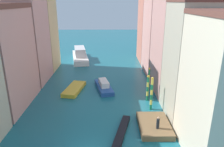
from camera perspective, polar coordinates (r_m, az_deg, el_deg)
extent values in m
plane|color=#196070|center=(44.97, -3.53, -0.67)|extent=(154.00, 154.00, 0.00)
cube|color=tan|center=(43.16, -22.95, 11.48)|extent=(7.59, 8.55, 21.08)
cube|color=#DBB77A|center=(50.98, -19.35, 10.89)|extent=(7.59, 7.27, 17.71)
cube|color=#BCB299|center=(29.73, 22.11, 2.71)|extent=(7.59, 7.42, 14.86)
cube|color=tan|center=(37.01, 17.79, 11.61)|extent=(7.59, 9.55, 21.77)
cube|color=tan|center=(46.99, 13.74, 11.06)|extent=(7.59, 10.10, 18.11)
cube|color=#C6705B|center=(56.42, 11.39, 13.34)|extent=(7.59, 9.06, 19.87)
cube|color=brown|center=(27.71, 11.19, -13.42)|extent=(3.78, 5.63, 0.71)
cylinder|color=black|center=(26.23, 12.16, -12.96)|extent=(0.36, 0.36, 1.27)
sphere|color=tan|center=(25.84, 12.28, -11.51)|extent=(0.26, 0.26, 0.26)
cylinder|color=#197247|center=(31.87, 10.29, -8.74)|extent=(0.34, 0.34, 0.77)
cylinder|color=#E5D14C|center=(31.53, 10.38, -7.49)|extent=(0.34, 0.34, 0.77)
cylinder|color=#197247|center=(31.20, 10.46, -6.21)|extent=(0.34, 0.34, 0.77)
cylinder|color=#E5D14C|center=(30.88, 10.54, -4.91)|extent=(0.34, 0.34, 0.77)
cylinder|color=#197247|center=(30.58, 10.63, -3.58)|extent=(0.34, 0.34, 0.77)
cylinder|color=#E5D14C|center=(30.30, 10.72, -2.22)|extent=(0.34, 0.34, 0.77)
sphere|color=gold|center=(30.12, 10.78, -1.29)|extent=(0.38, 0.38, 0.38)
cylinder|color=#197247|center=(34.47, 9.36, -6.48)|extent=(0.35, 0.35, 0.78)
cylinder|color=#E5D14C|center=(34.15, 9.43, -5.30)|extent=(0.35, 0.35, 0.78)
cylinder|color=#197247|center=(33.85, 9.50, -4.10)|extent=(0.35, 0.35, 0.78)
cylinder|color=#E5D14C|center=(33.56, 9.57, -2.88)|extent=(0.35, 0.35, 0.78)
cylinder|color=#197247|center=(33.28, 9.64, -1.63)|extent=(0.35, 0.35, 0.78)
sphere|color=gold|center=(33.10, 9.69, -0.78)|extent=(0.38, 0.38, 0.38)
cylinder|color=#197247|center=(35.87, 9.57, -5.31)|extent=(0.28, 0.28, 0.93)
cylinder|color=#E5D14C|center=(35.50, 9.65, -3.94)|extent=(0.28, 0.28, 0.93)
cylinder|color=#197247|center=(35.16, 9.73, -2.53)|extent=(0.28, 0.28, 0.93)
cylinder|color=#E5D14C|center=(34.83, 9.82, -1.10)|extent=(0.28, 0.28, 0.93)
cylinder|color=#197247|center=(34.53, 9.90, 0.35)|extent=(0.28, 0.28, 0.93)
sphere|color=gold|center=(34.35, 9.96, 1.27)|extent=(0.31, 0.31, 0.31)
cube|color=white|center=(57.80, -8.52, 4.25)|extent=(5.91, 13.21, 1.28)
cube|color=silver|center=(57.41, -8.60, 5.87)|extent=(3.69, 6.76, 2.07)
cube|color=black|center=(25.44, 2.13, -16.55)|extent=(3.08, 8.90, 0.50)
cube|color=#234C93|center=(38.20, -2.20, -3.68)|extent=(3.72, 7.19, 0.73)
cube|color=silver|center=(37.89, -2.22, -2.53)|extent=(2.07, 3.52, 0.91)
cube|color=gold|center=(38.11, -10.06, -4.08)|extent=(3.51, 6.79, 0.66)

